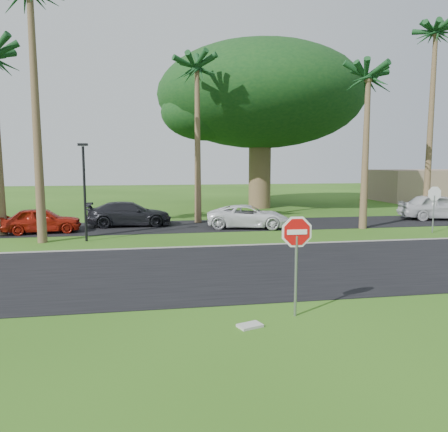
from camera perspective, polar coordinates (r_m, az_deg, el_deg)
ground at (r=13.81m, az=3.17°, el=-8.80°), size 120.00×120.00×0.00m
road at (r=15.70m, az=1.52°, el=-6.81°), size 120.00×8.00×0.02m
parking_strip at (r=25.89m, az=-3.03°, el=-1.29°), size 120.00×5.00×0.02m
curb at (r=19.59m, az=-0.80°, el=-3.95°), size 120.00×0.12×0.06m
stop_sign_near at (r=10.73m, az=9.44°, el=-3.78°), size 1.05×0.07×2.62m
stop_sign_far at (r=25.83m, az=25.76°, el=1.93°), size 1.05×0.07×2.62m
palm_center at (r=27.64m, az=-3.54°, el=18.31°), size 5.00×5.00×10.50m
palm_right_near at (r=26.26m, az=18.34°, el=16.41°), size 5.00×5.00×9.50m
palm_right_far at (r=32.52m, az=25.91°, el=20.29°), size 5.00×5.00×13.00m
canopy_tree at (r=36.45m, az=4.78°, el=15.22°), size 16.50×16.50×13.12m
streetlight_right at (r=21.68m, az=-17.77°, el=3.77°), size 0.45×0.25×4.64m
building_far at (r=47.44m, az=24.98°, el=3.67°), size 10.00×6.00×3.00m
car_red at (r=25.16m, az=-22.70°, el=-0.55°), size 4.15×2.11×1.35m
car_dark at (r=26.34m, az=-12.28°, el=0.24°), size 4.94×2.09×1.42m
car_minivan at (r=25.06m, az=3.19°, el=-0.09°), size 5.05×3.16×1.30m
car_pickup at (r=31.88m, az=26.20°, el=1.06°), size 5.22×2.92×1.68m
utility_slab at (r=10.38m, az=3.40°, el=-14.10°), size 0.63×0.51×0.06m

